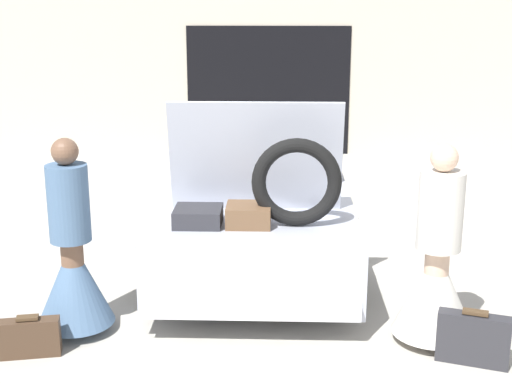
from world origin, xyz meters
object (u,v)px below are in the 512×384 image
person_left (73,265)px  suitcase_beside_left_person (29,338)px  car (260,193)px  suitcase_beside_right_person (473,339)px  person_right (436,274)px

person_left → suitcase_beside_left_person: bearing=-29.3°
person_left → car: bearing=146.7°
person_left → suitcase_beside_right_person: person_left is taller
car → person_left: car is taller
person_right → suitcase_beside_right_person: bearing=-145.8°
suitcase_beside_left_person → person_right: bearing=6.5°
person_left → suitcase_beside_left_person: 0.65m
car → suitcase_beside_right_person: size_ratio=9.11×
suitcase_beside_right_person → person_left: bearing=171.9°
person_right → suitcase_beside_right_person: 0.56m
car → suitcase_beside_left_person: car is taller
person_right → suitcase_beside_left_person: person_right is taller
person_right → suitcase_beside_left_person: (-3.12, -0.36, -0.41)m
person_right → suitcase_beside_right_person: (0.22, -0.36, -0.37)m
person_left → suitcase_beside_right_person: 3.16m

